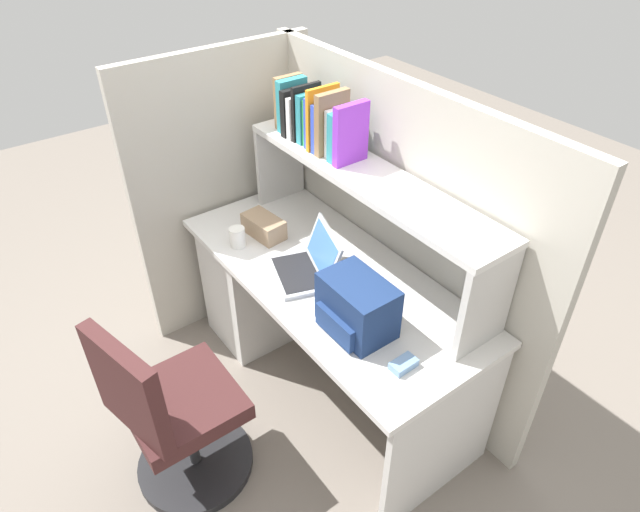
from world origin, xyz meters
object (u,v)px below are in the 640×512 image
Objects in this scene: laptop at (308,265)px; backpack at (356,307)px; office_chair at (173,419)px; computer_mouse at (404,364)px; paper_cup at (238,237)px; tissue_box at (264,226)px.

backpack reaches higher than laptop.
laptop reaches higher than office_chair.
paper_cup is at bearing -175.43° from computer_mouse.
paper_cup is (-1.05, -0.11, 0.03)m from computer_mouse.
laptop reaches higher than tissue_box.
tissue_box is at bearing 91.17° from paper_cup.
laptop is 1.72× the size of tissue_box.
computer_mouse is 0.98m from office_chair.
backpack is at bearing 7.22° from paper_cup.
computer_mouse is 1.06m from tissue_box.
paper_cup is at bearing -95.52° from tissue_box.
paper_cup is (-0.38, -0.15, -0.00)m from laptop.
laptop is at bearing -95.24° from office_chair.
tissue_box reaches higher than paper_cup.
computer_mouse is 0.11× the size of office_chair.
laptop reaches higher than computer_mouse.
tissue_box is at bearing 176.22° from backpack.
computer_mouse is 0.47× the size of tissue_box.
laptop reaches higher than paper_cup.
backpack is 2.88× the size of computer_mouse.
backpack reaches higher than tissue_box.
backpack reaches higher than computer_mouse.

